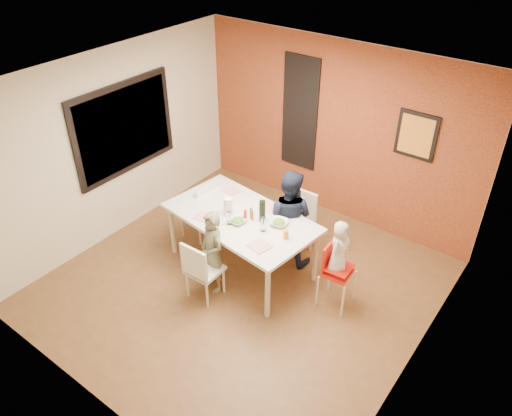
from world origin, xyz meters
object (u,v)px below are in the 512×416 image
Objects in this scene: paper_towel_roll at (228,207)px; high_chair at (335,269)px; dining_table at (241,221)px; chair_near at (200,269)px; child_near at (213,252)px; wine_bottle at (262,211)px; toddler at (339,248)px; child_far at (288,217)px; chair_far at (298,219)px; chair_left at (202,208)px.

high_chair is at bearing 7.44° from paper_towel_roll.
dining_table is 2.45× the size of chair_near.
child_near is 0.81m from wine_bottle.
dining_table is 1.37m from toddler.
child_far is (0.43, 1.29, 0.22)m from chair_near.
child_near is at bearing -109.23° from chair_far.
chair_far is (0.43, 1.54, 0.05)m from chair_near.
chair_far is at bearing 60.89° from dining_table.
dining_table is at bearing -165.53° from wine_bottle.
child_far reaches higher than child_near.
dining_table is 0.65m from child_far.
chair_left is (-0.84, 0.97, 0.04)m from chair_near.
paper_towel_roll is (0.70, -0.25, 0.43)m from chair_left.
child_near is 0.83× the size of child_far.
toddler reaches higher than chair_near.
chair_near is at bearing -90.99° from dining_table.
child_far is at bearing -109.27° from chair_near.
toddler is (0.95, -0.37, 0.17)m from child_far.
toddler reaches higher than dining_table.
child_near reaches higher than chair_near.
chair_far is 1.08× the size of high_chair.
chair_left is 0.80× the size of child_near.
chair_near is (-0.01, -0.80, -0.27)m from dining_table.
child_far is 5.54× the size of paper_towel_roll.
chair_far is 1.39m from chair_left.
chair_far is 0.68× the size of child_far.
high_chair is (0.93, -0.61, -0.00)m from chair_far.
chair_far is 0.30m from child_far.
wine_bottle is at bearing -109.97° from chair_near.
chair_far reaches higher than chair_left.
chair_far is 1.37m from child_near.
chair_left is at bearing 168.29° from dining_table.
child_near is 4.61× the size of paper_towel_roll.
wine_bottle is at bearing 90.36° from toddler.
chair_left reaches higher than chair_near.
child_far is 1.03m from toddler.
child_near is (0.84, -0.74, 0.06)m from chair_left.
child_near reaches higher than dining_table.
wine_bottle reaches higher than chair_near.
toddler is at bearing -147.10° from chair_near.
chair_near is 1.64m from high_chair.
toddler reaches higher than paper_towel_roll.
toddler is at bearing 2.87° from wine_bottle.
high_chair is at bearing 5.33° from dining_table.
chair_left is at bearing 84.92° from high_chair.
toddler is at bearing 5.36° from dining_table.
chair_far is at bearing -106.46° from chair_near.
child_far is at bearing 87.23° from child_near.
chair_left is 1.31× the size of toddler.
child_near is at bearing -91.54° from dining_table.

